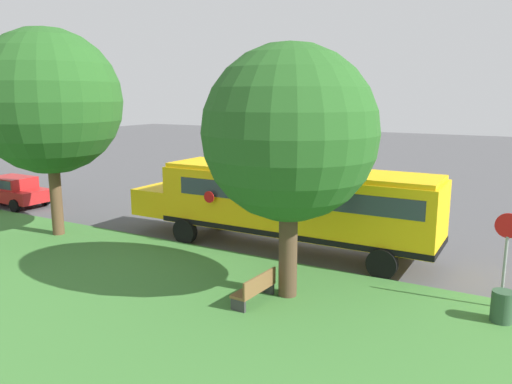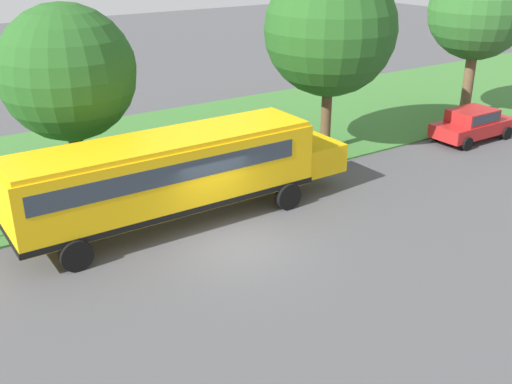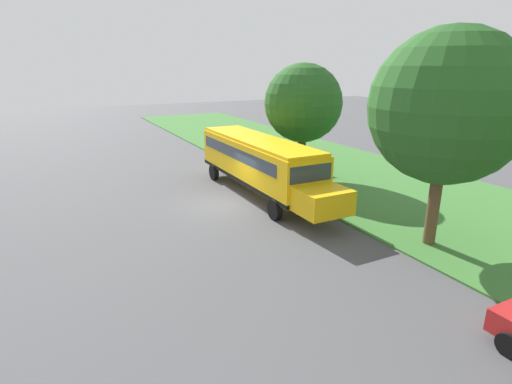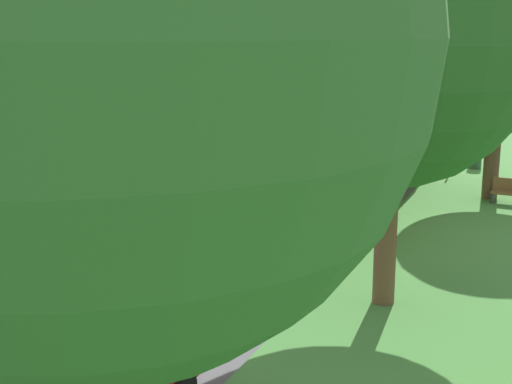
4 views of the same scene
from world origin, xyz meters
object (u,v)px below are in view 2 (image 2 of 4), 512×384
oak_tree_far_end (475,11)px  park_bench (87,174)px  school_bus (174,171)px  car_red_nearest (472,123)px  oak_tree_beside_bus (72,72)px  oak_tree_roadside_mid (330,28)px

oak_tree_far_end → park_bench: size_ratio=5.11×
school_bus → car_red_nearest: school_bus is taller
school_bus → oak_tree_far_end: 19.59m
car_red_nearest → oak_tree_beside_bus: size_ratio=0.61×
car_red_nearest → oak_tree_far_end: oak_tree_far_end is taller
oak_tree_beside_bus → park_bench: oak_tree_beside_bus is taller
car_red_nearest → park_bench: car_red_nearest is taller
oak_tree_roadside_mid → oak_tree_far_end: 9.83m
school_bus → oak_tree_roadside_mid: size_ratio=1.47×
car_red_nearest → oak_tree_roadside_mid: size_ratio=0.52×
school_bus → oak_tree_beside_bus: (-3.99, -1.85, 2.90)m
oak_tree_far_end → park_bench: 21.16m
oak_tree_beside_bus → oak_tree_far_end: oak_tree_far_end is taller
car_red_nearest → park_bench: (-4.80, -17.63, -0.40)m
oak_tree_roadside_mid → oak_tree_far_end: bearing=90.6°
school_bus → car_red_nearest: bearing=90.8°
oak_tree_roadside_mid → park_bench: size_ratio=5.19×
car_red_nearest → oak_tree_roadside_mid: oak_tree_roadside_mid is taller
oak_tree_beside_bus → oak_tree_roadside_mid: (1.01, 10.99, 0.81)m
car_red_nearest → oak_tree_roadside_mid: (-2.75, -7.04, 4.75)m
car_red_nearest → oak_tree_far_end: size_ratio=0.53×
car_red_nearest → oak_tree_beside_bus: bearing=-101.8°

